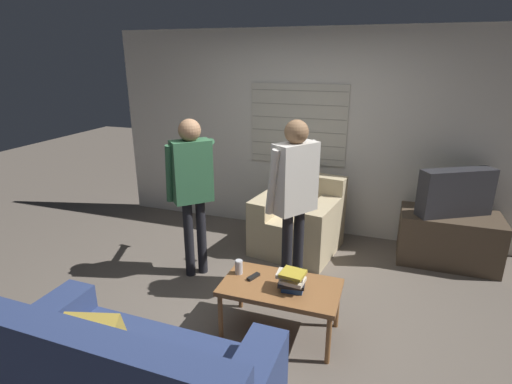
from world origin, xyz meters
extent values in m
plane|color=#665B51|center=(0.00, 0.00, 0.00)|extent=(16.00, 16.00, 0.00)
cube|color=silver|center=(0.00, 2.03, 1.27)|extent=(5.20, 0.06, 2.55)
cube|color=beige|center=(-0.11, 1.99, 1.40)|extent=(1.23, 0.02, 1.00)
cube|color=gray|center=(-0.11, 1.98, 0.99)|extent=(1.20, 0.00, 0.01)
cube|color=gray|center=(-0.11, 1.98, 1.15)|extent=(1.20, 0.00, 0.01)
cube|color=gray|center=(-0.11, 1.98, 1.32)|extent=(1.20, 0.00, 0.01)
cube|color=gray|center=(-0.11, 1.98, 1.49)|extent=(1.20, 0.00, 0.01)
cube|color=gray|center=(-0.11, 1.98, 1.65)|extent=(1.20, 0.00, 0.01)
cube|color=gray|center=(-0.11, 1.98, 1.82)|extent=(1.20, 0.00, 0.01)
cube|color=navy|center=(-0.35, -1.60, 0.64)|extent=(1.75, 0.24, 0.45)
cube|color=navy|center=(-1.10, -1.27, 0.51)|extent=(0.26, 0.83, 0.19)
cube|color=#B29338|center=(-0.65, -1.24, 0.51)|extent=(0.41, 0.31, 0.37)
cube|color=#C6B289|center=(0.07, 1.36, 0.23)|extent=(1.03, 1.02, 0.46)
cube|color=#C6B289|center=(0.12, 1.69, 0.66)|extent=(0.92, 0.35, 0.41)
cube|color=#C6B289|center=(0.39, 1.30, 0.56)|extent=(0.38, 0.91, 0.21)
cube|color=#C6B289|center=(-0.26, 1.41, 0.56)|extent=(0.38, 0.91, 0.21)
cube|color=brown|center=(0.29, -0.19, 0.43)|extent=(0.96, 0.54, 0.04)
cylinder|color=brown|center=(-0.15, 0.04, 0.21)|extent=(0.04, 0.04, 0.41)
cylinder|color=brown|center=(0.73, 0.04, 0.21)|extent=(0.04, 0.04, 0.41)
cylinder|color=brown|center=(-0.15, -0.42, 0.21)|extent=(0.04, 0.04, 0.41)
cylinder|color=brown|center=(0.73, -0.42, 0.21)|extent=(0.04, 0.04, 0.41)
cube|color=#4C3D2D|center=(1.74, 1.61, 0.29)|extent=(1.04, 0.58, 0.57)
cube|color=#2D2D33|center=(1.74, 1.61, 0.83)|extent=(0.80, 0.58, 0.51)
cube|color=#3D4738|center=(1.68, 1.70, 0.83)|extent=(0.61, 0.35, 0.42)
cylinder|color=black|center=(-0.87, 0.41, 0.41)|extent=(0.10, 0.10, 0.83)
cylinder|color=black|center=(-0.77, 0.51, 0.41)|extent=(0.10, 0.10, 0.83)
cube|color=#336642|center=(-0.82, 0.46, 1.14)|extent=(0.42, 0.41, 0.62)
sphere|color=#A87A56|center=(-0.82, 0.46, 1.55)|extent=(0.22, 0.22, 0.22)
cylinder|color=#336642|center=(-1.00, 0.34, 1.13)|extent=(0.16, 0.16, 0.59)
cylinder|color=#336642|center=(-0.85, 0.80, 1.29)|extent=(0.44, 0.45, 0.33)
cube|color=white|center=(-1.03, 0.99, 1.16)|extent=(0.08, 0.08, 0.13)
cylinder|color=black|center=(0.19, 0.39, 0.43)|extent=(0.10, 0.10, 0.86)
cylinder|color=black|center=(0.27, 0.51, 0.43)|extent=(0.10, 0.10, 0.86)
cube|color=beige|center=(0.23, 0.45, 1.18)|extent=(0.40, 0.45, 0.64)
sphere|color=#846042|center=(0.23, 0.45, 1.60)|extent=(0.22, 0.22, 0.22)
cylinder|color=beige|center=(0.07, 0.29, 1.17)|extent=(0.17, 0.15, 0.61)
cylinder|color=beige|center=(0.14, 0.79, 1.32)|extent=(0.51, 0.38, 0.36)
cube|color=white|center=(-0.08, 0.94, 1.17)|extent=(0.09, 0.08, 0.13)
cube|color=#284C89|center=(0.40, -0.22, 0.48)|extent=(0.17, 0.14, 0.04)
cube|color=black|center=(0.39, -0.23, 0.51)|extent=(0.22, 0.16, 0.03)
cube|color=beige|center=(0.40, -0.23, 0.54)|extent=(0.20, 0.17, 0.03)
cube|color=beige|center=(0.37, -0.20, 0.58)|extent=(0.22, 0.14, 0.03)
cube|color=gold|center=(0.40, -0.23, 0.60)|extent=(0.20, 0.19, 0.03)
cylinder|color=silver|center=(-0.10, -0.12, 0.52)|extent=(0.07, 0.07, 0.12)
cylinder|color=silver|center=(-0.10, -0.12, 0.58)|extent=(0.06, 0.06, 0.00)
cube|color=black|center=(0.04, -0.15, 0.47)|extent=(0.09, 0.14, 0.02)
camera|label=1|loc=(1.02, -2.92, 2.22)|focal=28.00mm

